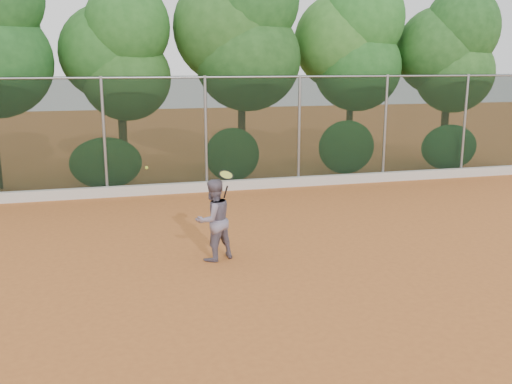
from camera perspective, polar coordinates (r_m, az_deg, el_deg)
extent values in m
plane|color=#B5622A|center=(11.24, 1.31, -7.32)|extent=(80.00, 80.00, 0.00)
cube|color=beige|center=(17.61, -4.84, 0.55)|extent=(24.00, 0.20, 0.30)
imported|color=slate|center=(11.34, -4.27, -2.80)|extent=(0.98, 0.89, 1.65)
cube|color=black|center=(17.52, -5.04, 5.80)|extent=(24.00, 0.01, 3.50)
cylinder|color=gray|center=(17.39, -5.15, 11.36)|extent=(24.00, 0.06, 0.06)
cylinder|color=gray|center=(17.27, -14.93, 5.32)|extent=(0.09, 0.09, 3.50)
cylinder|color=gray|center=(17.52, -5.04, 5.80)|extent=(0.09, 0.09, 3.50)
cylinder|color=gray|center=(18.26, 4.33, 6.09)|extent=(0.09, 0.09, 3.50)
cylinder|color=gray|center=(19.44, 12.77, 6.22)|extent=(0.09, 0.09, 3.50)
cylinder|color=gray|center=(20.99, 20.10, 6.22)|extent=(0.09, 0.09, 3.50)
cylinder|color=#422F19|center=(19.63, -13.11, 4.64)|extent=(0.28, 0.28, 2.40)
ellipsoid|color=#24501B|center=(19.36, -12.83, 11.09)|extent=(2.90, 2.40, 2.80)
ellipsoid|color=#20531C|center=(19.64, -14.48, 13.37)|extent=(3.20, 2.70, 3.10)
ellipsoid|color=#20551D|center=(19.19, -12.74, 15.87)|extent=(2.70, 2.30, 2.90)
cylinder|color=#3C2417|center=(19.81, -1.43, 5.92)|extent=(0.26, 0.26, 3.00)
ellipsoid|color=#306727|center=(19.62, -0.82, 13.17)|extent=(3.60, 3.00, 3.50)
ellipsoid|color=#38732B|center=(19.83, -2.51, 16.05)|extent=(3.90, 3.20, 3.80)
cylinder|color=#3B2A16|center=(21.33, 9.28, 5.84)|extent=(0.24, 0.24, 2.70)
ellipsoid|color=#1D521C|center=(21.17, 10.13, 12.14)|extent=(3.20, 2.70, 3.10)
ellipsoid|color=#2B6121|center=(21.26, 8.61, 14.62)|extent=(3.50, 2.90, 3.40)
ellipsoid|color=#216021|center=(21.18, 10.69, 16.72)|extent=(3.00, 2.50, 3.10)
cylinder|color=#402E18|center=(22.75, 18.27, 5.54)|extent=(0.28, 0.28, 2.50)
ellipsoid|color=#3A752C|center=(22.63, 19.25, 11.16)|extent=(3.00, 2.50, 2.90)
ellipsoid|color=#326C29|center=(22.61, 17.89, 13.28)|extent=(3.30, 2.80, 3.20)
ellipsoid|color=#2D6827|center=(22.64, 19.92, 15.17)|extent=(2.80, 2.40, 3.00)
ellipsoid|color=#376F2A|center=(18.19, -14.78, 2.82)|extent=(2.20, 1.16, 1.60)
ellipsoid|color=#316727|center=(18.59, -2.37, 3.75)|extent=(1.80, 1.04, 1.76)
ellipsoid|color=#32752C|center=(19.82, 9.03, 4.45)|extent=(2.00, 1.10, 1.84)
ellipsoid|color=#2C742F|center=(21.75, 18.74, 4.27)|extent=(2.16, 1.12, 1.64)
cylinder|color=black|center=(11.10, -3.04, 0.01)|extent=(0.08, 0.17, 0.27)
torus|color=black|center=(10.97, -3.00, 1.73)|extent=(0.35, 0.34, 0.16)
cylinder|color=#B9C73A|center=(10.97, -3.00, 1.73)|extent=(0.30, 0.28, 0.12)
sphere|color=#AFC62D|center=(11.21, -10.88, 2.41)|extent=(0.06, 0.06, 0.06)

